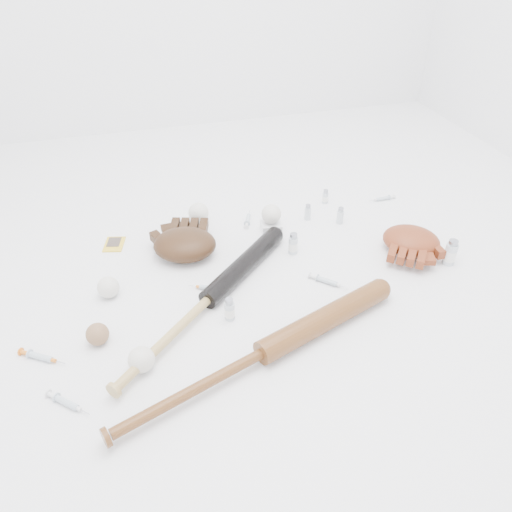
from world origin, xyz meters
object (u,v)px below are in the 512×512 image
object	(u,v)px
bat_dark	(209,299)
glove_dark	(185,244)
bat_wood	(264,352)
pedestal	(271,227)

from	to	relation	value
bat_dark	glove_dark	xyz separation A→B (m)	(-0.03, 0.30, 0.02)
bat_dark	glove_dark	distance (m)	0.30
glove_dark	bat_wood	bearing A→B (deg)	-60.07
bat_dark	pedestal	size ratio (longest dim) A/B	11.77
bat_dark	glove_dark	world-z (taller)	glove_dark
bat_wood	glove_dark	world-z (taller)	glove_dark
bat_wood	glove_dark	size ratio (longest dim) A/B	3.66
bat_wood	pedestal	world-z (taller)	bat_wood
bat_wood	pedestal	distance (m)	0.68
glove_dark	pedestal	bearing A→B (deg)	27.84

